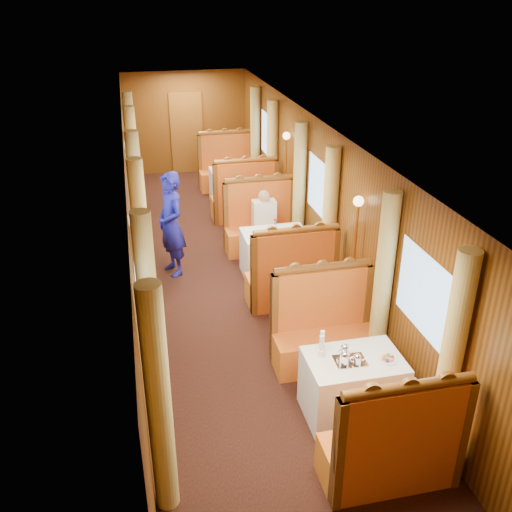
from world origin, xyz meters
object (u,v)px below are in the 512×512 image
object	(u,v)px
tea_tray	(350,361)
teapot_left	(345,360)
steward	(171,224)
rose_vase_far	(233,161)
teapot_back	(345,352)
banquette_far_aft	(227,170)
fruit_plate	(388,359)
banquette_near_fwd	(392,449)
banquette_mid_fwd	(291,279)
passenger	(264,217)
teapot_right	(357,361)
rose_vase_mid	(275,223)
banquette_mid_aft	(261,228)
banquette_far_fwd	(244,200)
banquette_near_aft	(323,333)
table_near	(352,386)
table_mid	(275,254)
table_far	(235,186)

from	to	relation	value
tea_tray	teapot_left	size ratio (longest dim) A/B	2.03
tea_tray	steward	world-z (taller)	steward
rose_vase_far	steward	bearing A→B (deg)	-117.30
rose_vase_far	teapot_back	bearing A→B (deg)	-90.58
banquette_far_aft	fruit_plate	world-z (taller)	banquette_far_aft
banquette_near_fwd	banquette_mid_fwd	bearing A→B (deg)	90.00
banquette_near_fwd	passenger	distance (m)	5.27
teapot_left	fruit_plate	distance (m)	0.49
banquette_mid_fwd	teapot_left	size ratio (longest dim) A/B	7.99
teapot_right	rose_vase_mid	bearing A→B (deg)	110.55
banquette_mid_aft	banquette_far_fwd	bearing A→B (deg)	90.00
banquette_near_aft	banquette_mid_aft	size ratio (longest dim) A/B	1.00
banquette_far_fwd	teapot_right	bearing A→B (deg)	-90.21
banquette_near_aft	rose_vase_mid	world-z (taller)	banquette_near_aft
table_near	banquette_mid_fwd	world-z (taller)	banquette_mid_fwd
teapot_left	passenger	world-z (taller)	passenger
teapot_right	table_mid	bearing A→B (deg)	110.69
table_far	teapot_back	size ratio (longest dim) A/B	6.87
fruit_plate	rose_vase_mid	bearing A→B (deg)	95.12
table_mid	fruit_plate	xyz separation A→B (m)	(0.33, -3.60, 0.39)
fruit_plate	table_near	bearing A→B (deg)	162.85
banquette_near_fwd	rose_vase_mid	world-z (taller)	banquette_near_fwd
banquette_mid_aft	passenger	bearing A→B (deg)	-90.00
banquette_mid_fwd	teapot_back	bearing A→B (deg)	-92.34
tea_tray	rose_vase_mid	size ratio (longest dim) A/B	0.94
table_near	teapot_right	bearing A→B (deg)	-101.23
table_near	rose_vase_far	xyz separation A→B (m)	(-0.03, 7.04, 0.55)
banquette_mid_aft	teapot_right	world-z (taller)	banquette_mid_aft
table_near	banquette_far_fwd	distance (m)	5.99
teapot_back	banquette_mid_fwd	bearing A→B (deg)	76.92
banquette_far_aft	rose_vase_far	world-z (taller)	banquette_far_aft
teapot_right	tea_tray	bearing A→B (deg)	142.61
banquette_near_fwd	table_far	distance (m)	8.01
tea_tray	banquette_near_fwd	bearing A→B (deg)	-85.94
passenger	banquette_near_aft	bearing A→B (deg)	-90.00
banquette_far_fwd	tea_tray	xyz separation A→B (m)	(-0.07, -6.02, 0.33)
table_far	banquette_far_aft	xyz separation A→B (m)	(0.00, 1.01, 0.05)
table_mid	banquette_near_fwd	bearing A→B (deg)	-90.00
banquette_near_aft	rose_vase_mid	size ratio (longest dim) A/B	3.72
banquette_near_aft	passenger	size ratio (longest dim) A/B	1.76
banquette_mid_fwd	teapot_right	distance (m)	2.63
teapot_right	steward	world-z (taller)	steward
banquette_near_aft	steward	bearing A→B (deg)	119.19
table_near	teapot_left	distance (m)	0.48
banquette_near_fwd	banquette_far_aft	distance (m)	9.03
teapot_left	tea_tray	bearing A→B (deg)	34.07
banquette_far_fwd	table_far	bearing A→B (deg)	90.00
banquette_near_fwd	teapot_right	size ratio (longest dim) A/B	9.86
banquette_near_fwd	fruit_plate	world-z (taller)	banquette_near_fwd
table_far	banquette_far_aft	size ratio (longest dim) A/B	0.78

